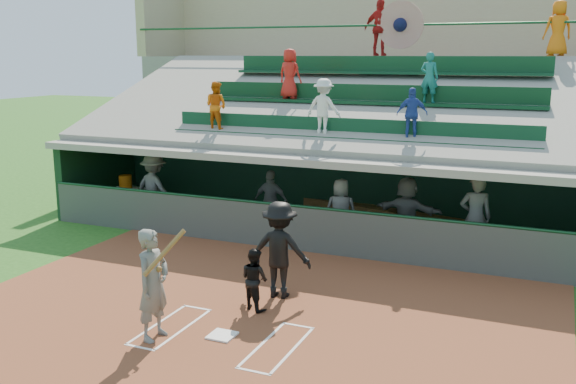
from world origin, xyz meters
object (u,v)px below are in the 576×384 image
at_px(home_plate, 222,335).
at_px(batter_at_plate, 153,284).
at_px(water_cooler, 125,182).
at_px(white_table, 128,200).
at_px(catcher, 254,279).

height_order(home_plate, batter_at_plate, batter_at_plate).
bearing_deg(batter_at_plate, water_cooler, 129.89).
height_order(batter_at_plate, water_cooler, batter_at_plate).
bearing_deg(home_plate, batter_at_plate, -154.08).
bearing_deg(white_table, water_cooler, -164.48).
distance_m(home_plate, catcher, 1.42).
relative_size(white_table, water_cooler, 2.28).
distance_m(home_plate, white_table, 9.32).
relative_size(batter_at_plate, catcher, 1.67).
bearing_deg(catcher, water_cooler, -14.28).
bearing_deg(batter_at_plate, home_plate, 25.92).
distance_m(batter_at_plate, white_table, 9.01).
bearing_deg(water_cooler, batter_at_plate, -50.11).
distance_m(home_plate, water_cooler, 9.40).
xyz_separation_m(home_plate, water_cooler, (-6.79, 6.44, 0.95)).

